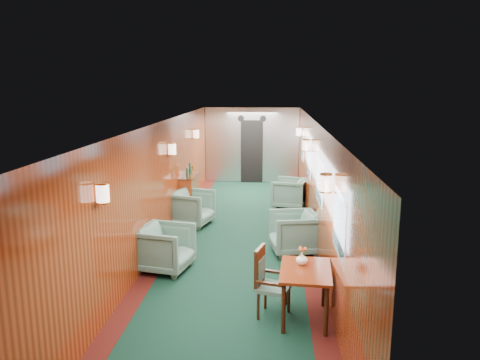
{
  "coord_description": "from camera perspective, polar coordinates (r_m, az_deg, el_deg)",
  "views": [
    {
      "loc": [
        0.68,
        -8.95,
        3.11
      ],
      "look_at": [
        0.0,
        0.57,
        1.15
      ],
      "focal_mm": 35.0,
      "sensor_mm": 36.0,
      "label": 1
    }
  ],
  "objects": [
    {
      "name": "armchair_right_near",
      "position": [
        8.85,
        6.59,
        -6.38
      ],
      "size": [
        0.99,
        0.97,
        0.78
      ],
      "primitive_type": "imported",
      "rotation": [
        0.0,
        0.0,
        -1.39
      ],
      "color": "#204B44",
      "rests_on": "ground"
    },
    {
      "name": "armchair_right_far",
      "position": [
        12.02,
        6.06,
        -1.6
      ],
      "size": [
        1.01,
        1.0,
        0.76
      ],
      "primitive_type": "imported",
      "rotation": [
        0.0,
        0.0,
        -1.83
      ],
      "color": "#204B44",
      "rests_on": "ground"
    },
    {
      "name": "bulkhead",
      "position": [
        15.0,
        1.46,
        4.23
      ],
      "size": [
        2.98,
        0.17,
        2.39
      ],
      "color": "silver",
      "rests_on": "ground"
    },
    {
      "name": "credenza",
      "position": [
        11.41,
        -6.22,
        -1.71
      ],
      "size": [
        0.34,
        1.09,
        1.25
      ],
      "color": "maroon",
      "rests_on": "ground"
    },
    {
      "name": "wall_sconces",
      "position": [
        9.63,
        -0.0,
        3.72
      ],
      "size": [
        2.97,
        7.97,
        0.25
      ],
      "color": "#FFE3C6",
      "rests_on": "ground"
    },
    {
      "name": "armchair_left_near",
      "position": [
        8.09,
        -9.11,
        -8.2
      ],
      "size": [
        1.01,
        0.99,
        0.78
      ],
      "primitive_type": "imported",
      "rotation": [
        0.0,
        0.0,
        1.36
      ],
      "color": "#204B44",
      "rests_on": "ground"
    },
    {
      "name": "dining_table",
      "position": [
        6.39,
        7.98,
        -11.68
      ],
      "size": [
        0.73,
        0.99,
        0.71
      ],
      "rotation": [
        0.0,
        0.0,
        -0.07
      ],
      "color": "maroon",
      "rests_on": "ground"
    },
    {
      "name": "armchair_left_far",
      "position": [
        10.55,
        -5.86,
        -3.4
      ],
      "size": [
        1.05,
        1.04,
        0.78
      ],
      "primitive_type": "imported",
      "rotation": [
        0.0,
        0.0,
        1.29
      ],
      "color": "#204B44",
      "rests_on": "ground"
    },
    {
      "name": "flower_vase",
      "position": [
        6.47,
        7.55,
        -9.47
      ],
      "size": [
        0.19,
        0.19,
        0.17
      ],
      "primitive_type": "imported",
      "rotation": [
        0.0,
        0.0,
        0.19
      ],
      "color": "white",
      "rests_on": "dining_table"
    },
    {
      "name": "windows_right",
      "position": [
        9.38,
        8.96,
        1.27
      ],
      "size": [
        0.02,
        8.6,
        0.8
      ],
      "color": "silver",
      "rests_on": "ground"
    },
    {
      "name": "side_chair",
      "position": [
        6.48,
        3.38,
        -11.97
      ],
      "size": [
        0.52,
        0.54,
        0.96
      ],
      "rotation": [
        0.0,
        0.0,
        -0.27
      ],
      "color": "#204B44",
      "rests_on": "ground"
    },
    {
      "name": "room",
      "position": [
        9.1,
        -0.26,
        2.27
      ],
      "size": [
        12.0,
        12.1,
        2.4
      ],
      "color": "black",
      "rests_on": "ground"
    }
  ]
}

